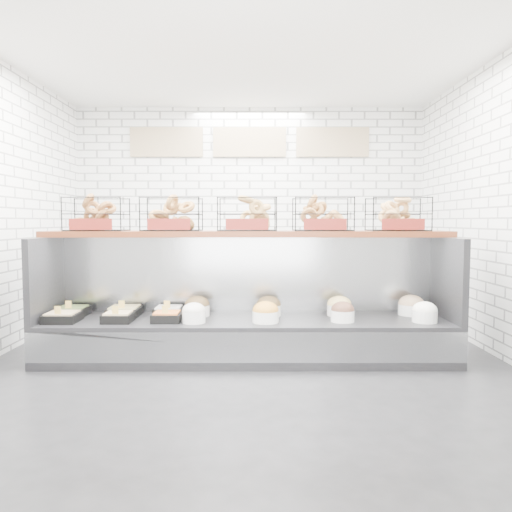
{
  "coord_description": "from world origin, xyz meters",
  "views": [
    {
      "loc": [
        0.08,
        -4.57,
        1.36
      ],
      "look_at": [
        0.09,
        0.45,
        1.01
      ],
      "focal_mm": 35.0,
      "sensor_mm": 36.0,
      "label": 1
    }
  ],
  "objects": [
    {
      "name": "ground",
      "position": [
        0.0,
        0.0,
        0.0
      ],
      "size": [
        5.5,
        5.5,
        0.0
      ],
      "primitive_type": "plane",
      "color": "black",
      "rests_on": "ground"
    },
    {
      "name": "room_shell",
      "position": [
        0.0,
        0.6,
        2.06
      ],
      "size": [
        5.02,
        5.51,
        3.01
      ],
      "color": "white",
      "rests_on": "ground"
    },
    {
      "name": "display_case",
      "position": [
        0.0,
        0.35,
        0.33
      ],
      "size": [
        4.0,
        0.9,
        1.2
      ],
      "color": "black",
      "rests_on": "ground"
    },
    {
      "name": "bagel_shelf",
      "position": [
        0.0,
        0.52,
        1.39
      ],
      "size": [
        4.1,
        0.5,
        0.4
      ],
      "color": "#4F2111",
      "rests_on": "display_case"
    },
    {
      "name": "prep_counter",
      "position": [
        -0.0,
        2.43,
        0.47
      ],
      "size": [
        4.0,
        0.6,
        1.2
      ],
      "color": "#93969B",
      "rests_on": "ground"
    }
  ]
}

